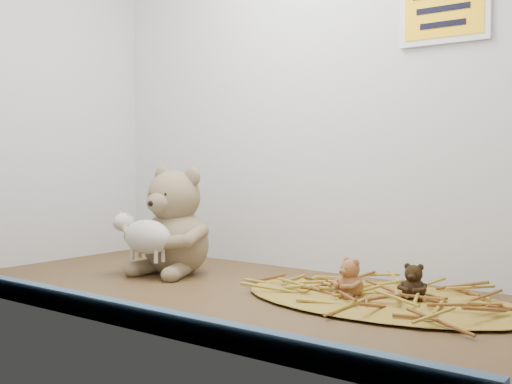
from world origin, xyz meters
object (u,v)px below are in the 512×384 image
Objects in this scene: main_teddy at (176,220)px; toy_lamb at (147,237)px; mini_teddy_brown at (414,280)px; mini_teddy_tan at (351,276)px.

main_teddy is 9.06cm from toy_lamb.
mini_teddy_brown is at bearing -1.01° from main_teddy.
mini_teddy_tan is at bearing -6.39° from main_teddy.
mini_teddy_tan is 11.03cm from mini_teddy_brown.
mini_teddy_brown is (55.00, 12.01, -4.78)cm from toy_lamb.
mini_teddy_tan is at bearing 9.01° from toy_lamb.
toy_lamb is 2.24× the size of mini_teddy_tan.
main_teddy is 55.64cm from mini_teddy_brown.
main_teddy reaches higher than toy_lamb.
toy_lamb is at bearing -179.18° from mini_teddy_brown.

